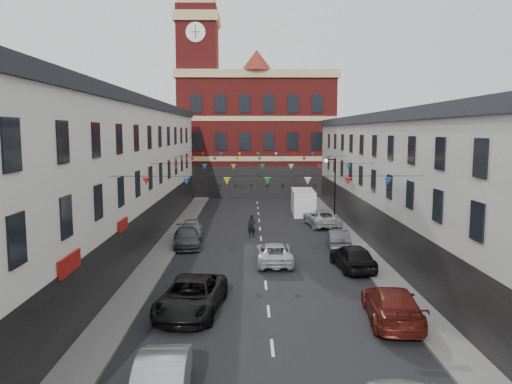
{
  "coord_description": "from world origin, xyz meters",
  "views": [
    {
      "loc": [
        -0.87,
        -30.55,
        8.39
      ],
      "look_at": [
        -0.4,
        7.42,
        3.78
      ],
      "focal_mm": 35.0,
      "sensor_mm": 36.0,
      "label": 1
    }
  ],
  "objects_px": {
    "car_right_c": "(392,305)",
    "street_lamp": "(332,182)",
    "white_van": "(303,202)",
    "car_left_d": "(187,238)",
    "pedestrian": "(252,226)",
    "car_right_d": "(353,257)",
    "car_right_f": "(321,218)",
    "car_left_e": "(192,228)",
    "car_right_e": "(338,239)",
    "moving_car": "(274,253)",
    "car_left_c": "(191,296)"
  },
  "relations": [
    {
      "from": "car_right_c",
      "to": "street_lamp",
      "type": "bearing_deg",
      "value": -87.11
    },
    {
      "from": "car_left_d",
      "to": "car_right_c",
      "type": "relative_size",
      "value": 0.87
    },
    {
      "from": "car_left_c",
      "to": "white_van",
      "type": "height_order",
      "value": "white_van"
    },
    {
      "from": "car_left_c",
      "to": "car_left_e",
      "type": "xyz_separation_m",
      "value": [
        -1.9,
        16.71,
        -0.07
      ]
    },
    {
      "from": "car_left_d",
      "to": "white_van",
      "type": "bearing_deg",
      "value": 47.64
    },
    {
      "from": "car_right_f",
      "to": "pedestrian",
      "type": "bearing_deg",
      "value": 29.66
    },
    {
      "from": "car_right_c",
      "to": "car_right_e",
      "type": "relative_size",
      "value": 1.32
    },
    {
      "from": "car_right_d",
      "to": "car_left_e",
      "type": "bearing_deg",
      "value": -47.33
    },
    {
      "from": "car_left_c",
      "to": "car_right_f",
      "type": "bearing_deg",
      "value": 73.73
    },
    {
      "from": "car_left_d",
      "to": "moving_car",
      "type": "height_order",
      "value": "same"
    },
    {
      "from": "white_van",
      "to": "car_right_f",
      "type": "bearing_deg",
      "value": -80.06
    },
    {
      "from": "car_left_d",
      "to": "car_right_e",
      "type": "bearing_deg",
      "value": -10.69
    },
    {
      "from": "car_right_d",
      "to": "white_van",
      "type": "bearing_deg",
      "value": -93.86
    },
    {
      "from": "car_right_e",
      "to": "white_van",
      "type": "distance_m",
      "value": 15.09
    },
    {
      "from": "car_left_e",
      "to": "white_van",
      "type": "bearing_deg",
      "value": 43.42
    },
    {
      "from": "car_right_c",
      "to": "pedestrian",
      "type": "xyz_separation_m",
      "value": [
        -6.15,
        17.86,
        0.12
      ]
    },
    {
      "from": "car_right_d",
      "to": "car_right_c",
      "type": "bearing_deg",
      "value": 83.99
    },
    {
      "from": "car_right_f",
      "to": "car_left_e",
      "type": "bearing_deg",
      "value": 15.42
    },
    {
      "from": "car_left_d",
      "to": "car_right_f",
      "type": "distance_m",
      "value": 13.54
    },
    {
      "from": "street_lamp",
      "to": "moving_car",
      "type": "bearing_deg",
      "value": -113.51
    },
    {
      "from": "car_right_c",
      "to": "moving_car",
      "type": "bearing_deg",
      "value": -58.76
    },
    {
      "from": "street_lamp",
      "to": "car_left_e",
      "type": "height_order",
      "value": "street_lamp"
    },
    {
      "from": "car_left_c",
      "to": "car_left_d",
      "type": "height_order",
      "value": "car_left_c"
    },
    {
      "from": "car_right_e",
      "to": "street_lamp",
      "type": "bearing_deg",
      "value": -92.36
    },
    {
      "from": "pedestrian",
      "to": "car_left_e",
      "type": "bearing_deg",
      "value": -165.28
    },
    {
      "from": "white_van",
      "to": "pedestrian",
      "type": "xyz_separation_m",
      "value": [
        -5.3,
        -11.24,
        -0.33
      ]
    },
    {
      "from": "pedestrian",
      "to": "car_right_d",
      "type": "bearing_deg",
      "value": -41.22
    },
    {
      "from": "car_right_c",
      "to": "car_right_f",
      "type": "distance_m",
      "value": 22.56
    },
    {
      "from": "car_right_d",
      "to": "pedestrian",
      "type": "height_order",
      "value": "pedestrian"
    },
    {
      "from": "car_left_d",
      "to": "car_right_f",
      "type": "bearing_deg",
      "value": 28.19
    },
    {
      "from": "street_lamp",
      "to": "white_van",
      "type": "bearing_deg",
      "value": 109.15
    },
    {
      "from": "white_van",
      "to": "pedestrian",
      "type": "distance_m",
      "value": 12.43
    },
    {
      "from": "car_left_c",
      "to": "car_right_c",
      "type": "relative_size",
      "value": 1.06
    },
    {
      "from": "street_lamp",
      "to": "car_right_d",
      "type": "xyz_separation_m",
      "value": [
        -1.16,
        -14.94,
        -3.1
      ]
    },
    {
      "from": "car_left_e",
      "to": "car_right_c",
      "type": "height_order",
      "value": "car_right_c"
    },
    {
      "from": "car_left_c",
      "to": "car_right_e",
      "type": "bearing_deg",
      "value": 61.44
    },
    {
      "from": "street_lamp",
      "to": "pedestrian",
      "type": "relative_size",
      "value": 3.31
    },
    {
      "from": "white_van",
      "to": "car_left_e",
      "type": "bearing_deg",
      "value": -130.29
    },
    {
      "from": "car_left_c",
      "to": "pedestrian",
      "type": "relative_size",
      "value": 3.16
    },
    {
      "from": "car_left_c",
      "to": "white_van",
      "type": "xyz_separation_m",
      "value": [
        8.16,
        27.86,
        0.44
      ]
    },
    {
      "from": "car_right_e",
      "to": "car_right_f",
      "type": "relative_size",
      "value": 0.77
    },
    {
      "from": "car_right_d",
      "to": "moving_car",
      "type": "xyz_separation_m",
      "value": [
        -4.7,
        1.46,
        -0.12
      ]
    },
    {
      "from": "car_right_d",
      "to": "car_right_e",
      "type": "bearing_deg",
      "value": -97.28
    },
    {
      "from": "street_lamp",
      "to": "white_van",
      "type": "distance_m",
      "value": 6.63
    },
    {
      "from": "street_lamp",
      "to": "car_right_e",
      "type": "height_order",
      "value": "street_lamp"
    },
    {
      "from": "car_left_d",
      "to": "pedestrian",
      "type": "distance_m",
      "value": 5.74
    },
    {
      "from": "car_left_c",
      "to": "car_right_f",
      "type": "relative_size",
      "value": 1.08
    },
    {
      "from": "car_right_c",
      "to": "car_right_d",
      "type": "distance_m",
      "value": 8.42
    },
    {
      "from": "car_right_e",
      "to": "moving_car",
      "type": "bearing_deg",
      "value": 44.89
    },
    {
      "from": "car_left_c",
      "to": "car_right_f",
      "type": "xyz_separation_m",
      "value": [
        9.1,
        21.32,
        -0.06
      ]
    }
  ]
}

